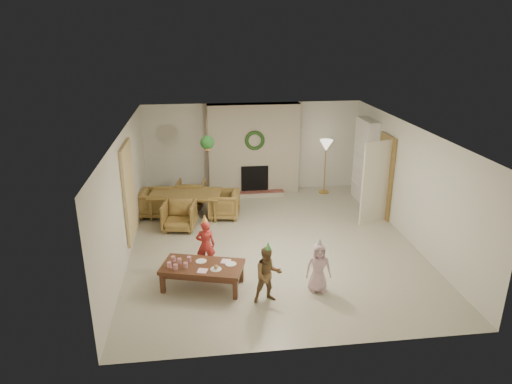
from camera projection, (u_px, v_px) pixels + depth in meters
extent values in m
plane|color=#B7B29E|center=(272.00, 243.00, 10.01)|extent=(7.00, 7.00, 0.00)
plane|color=white|center=(273.00, 130.00, 9.16)|extent=(7.00, 7.00, 0.00)
plane|color=silver|center=(253.00, 147.00, 12.85)|extent=(7.00, 0.00, 7.00)
plane|color=silver|center=(313.00, 273.00, 6.32)|extent=(7.00, 0.00, 7.00)
plane|color=silver|center=(126.00, 195.00, 9.24)|extent=(0.00, 7.00, 7.00)
plane|color=silver|center=(409.00, 183.00, 9.93)|extent=(0.00, 7.00, 7.00)
cube|color=#501516|center=(254.00, 149.00, 12.66)|extent=(2.50, 0.40, 2.50)
cube|color=maroon|center=(255.00, 194.00, 12.74)|extent=(1.60, 0.30, 0.12)
cube|color=black|center=(255.00, 179.00, 12.77)|extent=(0.75, 0.12, 0.75)
torus|color=#1C4118|center=(255.00, 141.00, 12.35)|extent=(0.54, 0.10, 0.54)
cylinder|color=gold|center=(324.00, 192.00, 13.03)|extent=(0.28, 0.28, 0.03)
cylinder|color=gold|center=(325.00, 168.00, 12.80)|extent=(0.03, 0.03, 1.37)
cone|color=beige|center=(326.00, 145.00, 12.57)|extent=(0.37, 0.37, 0.30)
cube|color=white|center=(365.00, 161.00, 12.11)|extent=(0.30, 1.00, 2.20)
cube|color=white|center=(362.00, 184.00, 12.33)|extent=(0.30, 0.92, 0.03)
cube|color=white|center=(363.00, 170.00, 12.20)|extent=(0.30, 0.92, 0.03)
cube|color=white|center=(365.00, 155.00, 12.06)|extent=(0.30, 0.92, 0.03)
cube|color=white|center=(366.00, 141.00, 11.92)|extent=(0.30, 0.92, 0.03)
cube|color=#A2271D|center=(364.00, 181.00, 12.14)|extent=(0.20, 0.40, 0.24)
cube|color=#275191|center=(362.00, 164.00, 12.19)|extent=(0.20, 0.44, 0.24)
cube|color=#A18022|center=(366.00, 152.00, 11.92)|extent=(0.20, 0.36, 0.22)
cube|color=olive|center=(385.00, 176.00, 11.13)|extent=(0.05, 0.86, 2.04)
cube|color=beige|center=(376.00, 183.00, 10.74)|extent=(0.77, 0.32, 2.00)
cube|color=beige|center=(129.00, 192.00, 9.43)|extent=(0.06, 1.20, 2.00)
imported|color=olive|center=(186.00, 205.00, 11.30)|extent=(1.86, 1.24, 0.61)
imported|color=olive|center=(179.00, 216.00, 10.58)|extent=(0.83, 0.85, 0.67)
imported|color=olive|center=(191.00, 193.00, 12.00)|extent=(0.83, 0.85, 0.67)
imported|color=olive|center=(155.00, 203.00, 11.32)|extent=(0.85, 0.83, 0.67)
imported|color=olive|center=(224.00, 204.00, 11.25)|extent=(0.85, 0.83, 0.67)
cylinder|color=tan|center=(207.00, 133.00, 10.53)|extent=(0.01, 0.01, 0.70)
cylinder|color=#AE6938|center=(207.00, 147.00, 10.64)|extent=(0.16, 0.16, 0.12)
sphere|color=#1A4E1D|center=(207.00, 142.00, 10.60)|extent=(0.32, 0.32, 0.32)
cube|color=#542E1C|center=(202.00, 267.00, 8.19)|extent=(1.58, 1.08, 0.07)
cube|color=#542E1C|center=(203.00, 271.00, 8.22)|extent=(1.44, 0.95, 0.09)
cube|color=#542E1C|center=(163.00, 283.00, 8.08)|extent=(0.10, 0.10, 0.38)
cube|color=#542E1C|center=(235.00, 289.00, 7.90)|extent=(0.10, 0.10, 0.38)
cube|color=#542E1C|center=(173.00, 267.00, 8.63)|extent=(0.10, 0.10, 0.38)
cube|color=#542E1C|center=(241.00, 272.00, 8.45)|extent=(0.10, 0.10, 0.38)
cylinder|color=silver|center=(169.00, 265.00, 8.08)|extent=(0.10, 0.10, 0.10)
cylinder|color=silver|center=(173.00, 259.00, 8.29)|extent=(0.10, 0.10, 0.10)
cylinder|color=silver|center=(176.00, 267.00, 8.01)|extent=(0.10, 0.10, 0.10)
cylinder|color=silver|center=(179.00, 261.00, 8.22)|extent=(0.10, 0.10, 0.10)
cylinder|color=silver|center=(186.00, 265.00, 8.07)|extent=(0.10, 0.10, 0.10)
cylinder|color=silver|center=(189.00, 259.00, 8.28)|extent=(0.10, 0.10, 0.10)
cylinder|color=white|center=(201.00, 261.00, 8.31)|extent=(0.25, 0.25, 0.01)
cylinder|color=white|center=(216.00, 269.00, 8.03)|extent=(0.25, 0.25, 0.01)
cylinder|color=white|center=(231.00, 264.00, 8.21)|extent=(0.25, 0.25, 0.01)
sphere|color=tan|center=(216.00, 267.00, 8.02)|extent=(0.10, 0.10, 0.08)
cube|color=#F9B8D4|center=(202.00, 271.00, 7.98)|extent=(0.20, 0.20, 0.01)
cube|color=#F9B8D4|center=(226.00, 261.00, 8.31)|extent=(0.20, 0.20, 0.01)
imported|color=#B52B26|center=(206.00, 245.00, 8.78)|extent=(0.37, 0.24, 1.01)
cone|color=#D7D347|center=(205.00, 219.00, 8.60)|extent=(0.18, 0.18, 0.19)
imported|color=#973A29|center=(268.00, 275.00, 7.74)|extent=(0.54, 0.44, 1.01)
cone|color=#50BC57|center=(268.00, 246.00, 7.55)|extent=(0.14, 0.14, 0.17)
imported|color=beige|center=(318.00, 268.00, 8.06)|extent=(0.47, 0.33, 0.92)
cone|color=#BBBBC2|center=(320.00, 242.00, 7.89)|extent=(0.15, 0.15, 0.17)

